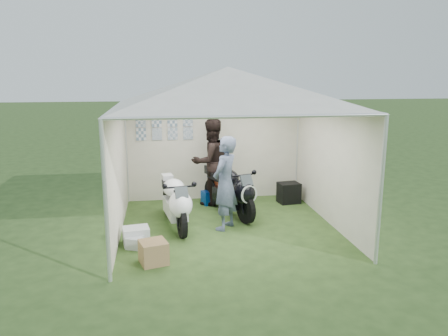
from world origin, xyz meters
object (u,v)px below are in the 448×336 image
at_px(motorcycle_black, 231,190).
at_px(person_dark_jacket, 211,162).
at_px(crate_2, 135,243).
at_px(paddock_stand, 211,197).
at_px(crate_0, 136,236).
at_px(crate_1, 154,252).
at_px(person_blue_jacket, 225,183).
at_px(equipment_box, 289,193).
at_px(motorcycle_white, 175,201).
at_px(canopy_tent, 228,91).

relative_size(motorcycle_black, person_dark_jacket, 0.99).
bearing_deg(crate_2, paddock_stand, 56.16).
xyz_separation_m(crate_0, crate_1, (0.30, -0.84, 0.03)).
height_order(person_dark_jacket, crate_0, person_dark_jacket).
distance_m(person_blue_jacket, crate_0, 1.87).
bearing_deg(person_blue_jacket, paddock_stand, -142.02).
bearing_deg(paddock_stand, equipment_box, -5.21).
distance_m(crate_0, crate_2, 0.21).
distance_m(motorcycle_white, person_dark_jacket, 1.73).
xyz_separation_m(crate_1, crate_2, (-0.32, 0.64, -0.08)).
xyz_separation_m(canopy_tent, motorcycle_white, (-0.98, 0.07, -2.05)).
bearing_deg(paddock_stand, crate_2, -123.84).
xyz_separation_m(motorcycle_white, crate_1, (-0.41, -1.57, -0.35)).
bearing_deg(crate_2, crate_1, -63.51).
bearing_deg(person_blue_jacket, motorcycle_black, -161.76).
xyz_separation_m(motorcycle_white, crate_2, (-0.73, -0.94, -0.43)).
xyz_separation_m(equipment_box, crate_1, (-3.01, -2.83, -0.05)).
relative_size(person_dark_jacket, equipment_box, 4.16).
bearing_deg(motorcycle_black, person_dark_jacket, 89.23).
relative_size(motorcycle_black, crate_1, 4.80).
height_order(canopy_tent, person_blue_jacket, canopy_tent).
bearing_deg(equipment_box, crate_1, -136.79).
relative_size(motorcycle_white, crate_1, 4.79).
bearing_deg(person_blue_jacket, crate_0, -36.44).
relative_size(canopy_tent, equipment_box, 12.22).
bearing_deg(motorcycle_black, canopy_tent, -125.52).
height_order(equipment_box, crate_1, equipment_box).
bearing_deg(motorcycle_white, crate_0, -143.04).
bearing_deg(motorcycle_white, equipment_box, 16.97).
bearing_deg(paddock_stand, motorcycle_black, -69.93).
bearing_deg(crate_2, canopy_tent, 26.91).
distance_m(motorcycle_black, crate_2, 2.46).
distance_m(motorcycle_black, person_dark_jacket, 1.02).
height_order(motorcycle_black, person_dark_jacket, person_dark_jacket).
distance_m(motorcycle_black, paddock_stand, 0.98).
distance_m(crate_1, crate_2, 0.71).
bearing_deg(crate_0, crate_1, -70.16).
xyz_separation_m(motorcycle_black, crate_2, (-1.89, -1.51, -0.45)).
height_order(motorcycle_white, crate_0, motorcycle_white).
height_order(paddock_stand, equipment_box, equipment_box).
bearing_deg(person_dark_jacket, crate_0, 30.92).
height_order(person_dark_jacket, equipment_box, person_dark_jacket).
relative_size(equipment_box, crate_0, 1.06).
xyz_separation_m(canopy_tent, person_blue_jacket, (-0.07, -0.13, -1.69)).
xyz_separation_m(paddock_stand, person_dark_jacket, (0.00, 0.03, 0.81)).
xyz_separation_m(motorcycle_white, crate_0, (-0.71, -0.73, -0.38)).
xyz_separation_m(paddock_stand, crate_2, (-1.58, -2.35, -0.06)).
xyz_separation_m(canopy_tent, crate_1, (-1.39, -1.50, -2.40)).
height_order(motorcycle_black, crate_0, motorcycle_black).
xyz_separation_m(canopy_tent, crate_0, (-1.70, -0.66, -2.43)).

